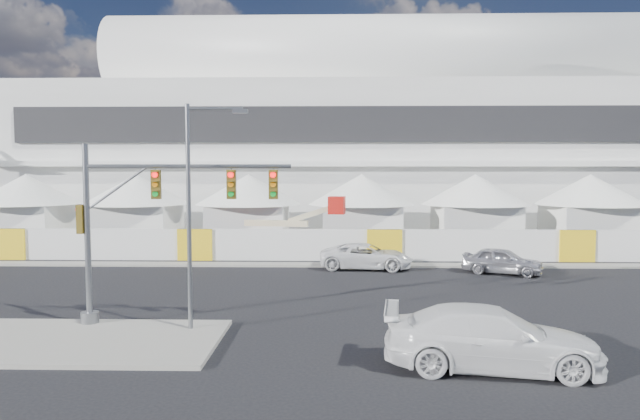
{
  "coord_description": "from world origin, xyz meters",
  "views": [
    {
      "loc": [
        2.77,
        -21.29,
        5.72
      ],
      "look_at": [
        2.04,
        10.0,
        3.53
      ],
      "focal_mm": 32.0,
      "sensor_mm": 36.0,
      "label": 1
    }
  ],
  "objects_px": {
    "sedan_silver": "(502,261)",
    "pickup_near": "(491,338)",
    "pickup_curb": "(366,256)",
    "lot_car_a": "(601,243)",
    "lot_car_b": "(600,242)",
    "boom_lift": "(268,240)",
    "traffic_mast": "(136,224)",
    "streetlight_median": "(195,201)"
  },
  "relations": [
    {
      "from": "pickup_curb",
      "to": "pickup_near",
      "type": "height_order",
      "value": "pickup_near"
    },
    {
      "from": "pickup_near",
      "to": "traffic_mast",
      "type": "distance_m",
      "value": 12.71
    },
    {
      "from": "pickup_curb",
      "to": "lot_car_b",
      "type": "distance_m",
      "value": 18.29
    },
    {
      "from": "traffic_mast",
      "to": "streetlight_median",
      "type": "distance_m",
      "value": 2.55
    },
    {
      "from": "sedan_silver",
      "to": "boom_lift",
      "type": "bearing_deg",
      "value": 89.81
    },
    {
      "from": "pickup_near",
      "to": "boom_lift",
      "type": "bearing_deg",
      "value": 29.46
    },
    {
      "from": "sedan_silver",
      "to": "streetlight_median",
      "type": "relative_size",
      "value": 0.55
    },
    {
      "from": "lot_car_a",
      "to": "streetlight_median",
      "type": "height_order",
      "value": "streetlight_median"
    },
    {
      "from": "sedan_silver",
      "to": "pickup_near",
      "type": "distance_m",
      "value": 15.9
    },
    {
      "from": "pickup_curb",
      "to": "lot_car_a",
      "type": "relative_size",
      "value": 1.39
    },
    {
      "from": "lot_car_a",
      "to": "boom_lift",
      "type": "height_order",
      "value": "boom_lift"
    },
    {
      "from": "lot_car_a",
      "to": "boom_lift",
      "type": "xyz_separation_m",
      "value": [
        -23.06,
        -2.55,
        0.45
      ]
    },
    {
      "from": "lot_car_a",
      "to": "lot_car_b",
      "type": "relative_size",
      "value": 0.9
    },
    {
      "from": "pickup_curb",
      "to": "traffic_mast",
      "type": "xyz_separation_m",
      "value": [
        -9.04,
        -12.49,
        3.03
      ]
    },
    {
      "from": "sedan_silver",
      "to": "traffic_mast",
      "type": "relative_size",
      "value": 0.56
    },
    {
      "from": "sedan_silver",
      "to": "boom_lift",
      "type": "height_order",
      "value": "boom_lift"
    },
    {
      "from": "streetlight_median",
      "to": "sedan_silver",
      "type": "bearing_deg",
      "value": 39.63
    },
    {
      "from": "pickup_near",
      "to": "lot_car_a",
      "type": "relative_size",
      "value": 1.6
    },
    {
      "from": "boom_lift",
      "to": "traffic_mast",
      "type": "bearing_deg",
      "value": -90.21
    },
    {
      "from": "sedan_silver",
      "to": "pickup_curb",
      "type": "height_order",
      "value": "pickup_curb"
    },
    {
      "from": "traffic_mast",
      "to": "boom_lift",
      "type": "distance_m",
      "value": 17.55
    },
    {
      "from": "pickup_curb",
      "to": "lot_car_b",
      "type": "bearing_deg",
      "value": -60.61
    },
    {
      "from": "traffic_mast",
      "to": "streetlight_median",
      "type": "relative_size",
      "value": 0.98
    },
    {
      "from": "sedan_silver",
      "to": "lot_car_a",
      "type": "bearing_deg",
      "value": -23.9
    },
    {
      "from": "sedan_silver",
      "to": "pickup_curb",
      "type": "distance_m",
      "value": 7.55
    },
    {
      "from": "streetlight_median",
      "to": "boom_lift",
      "type": "height_order",
      "value": "streetlight_median"
    },
    {
      "from": "boom_lift",
      "to": "pickup_curb",
      "type": "bearing_deg",
      "value": -27.45
    },
    {
      "from": "pickup_near",
      "to": "boom_lift",
      "type": "height_order",
      "value": "boom_lift"
    },
    {
      "from": "streetlight_median",
      "to": "boom_lift",
      "type": "relative_size",
      "value": 0.97
    },
    {
      "from": "pickup_curb",
      "to": "lot_car_a",
      "type": "distance_m",
      "value": 18.29
    },
    {
      "from": "pickup_near",
      "to": "streetlight_median",
      "type": "relative_size",
      "value": 0.78
    },
    {
      "from": "pickup_near",
      "to": "streetlight_median",
      "type": "height_order",
      "value": "streetlight_median"
    },
    {
      "from": "lot_car_a",
      "to": "lot_car_b",
      "type": "xyz_separation_m",
      "value": [
        -0.05,
        0.13,
        0.1
      ]
    },
    {
      "from": "sedan_silver",
      "to": "pickup_near",
      "type": "height_order",
      "value": "pickup_near"
    },
    {
      "from": "sedan_silver",
      "to": "lot_car_a",
      "type": "height_order",
      "value": "sedan_silver"
    },
    {
      "from": "lot_car_b",
      "to": "lot_car_a",
      "type": "bearing_deg",
      "value": -152.68
    },
    {
      "from": "pickup_curb",
      "to": "pickup_near",
      "type": "distance_m",
      "value": 16.8
    },
    {
      "from": "pickup_near",
      "to": "traffic_mast",
      "type": "xyz_separation_m",
      "value": [
        -11.68,
        4.1,
        2.88
      ]
    },
    {
      "from": "pickup_near",
      "to": "lot_car_b",
      "type": "bearing_deg",
      "value": -23.86
    },
    {
      "from": "lot_car_b",
      "to": "pickup_curb",
      "type": "bearing_deg",
      "value": 117.98
    },
    {
      "from": "streetlight_median",
      "to": "pickup_curb",
      "type": "bearing_deg",
      "value": 62.86
    },
    {
      "from": "lot_car_b",
      "to": "pickup_near",
      "type": "bearing_deg",
      "value": 153.86
    }
  ]
}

